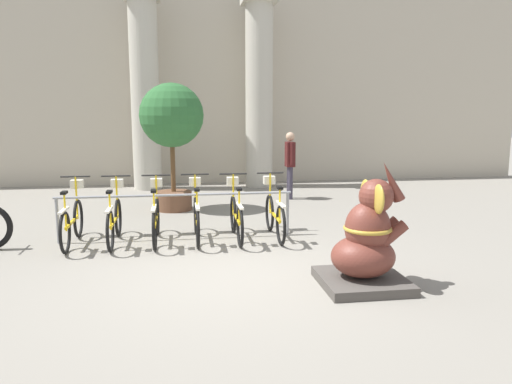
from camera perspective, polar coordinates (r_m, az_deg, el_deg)
ground_plane at (r=6.71m, az=-2.63°, el=-9.30°), size 60.00×60.00×0.00m
building_facade at (r=14.97m, az=-6.28°, el=12.54°), size 20.00×0.20×6.00m
column_left at (r=13.97m, az=-12.58°, el=11.06°), size 0.95×0.95×5.16m
column_right at (r=14.11m, az=0.36°, el=11.26°), size 0.95×0.95×5.16m
bike_rack at (r=8.42m, az=-9.12°, el=-1.29°), size 3.91×0.05×0.77m
bicycle_0 at (r=8.54m, az=-20.26°, el=-3.01°), size 0.48×1.67×1.06m
bicycle_1 at (r=8.42m, az=-15.87°, el=-2.97°), size 0.48×1.67×1.06m
bicycle_2 at (r=8.35m, az=-11.36°, el=-2.89°), size 0.48×1.67×1.06m
bicycle_3 at (r=8.37m, az=-6.82°, el=-2.74°), size 0.48×1.67×1.06m
bicycle_4 at (r=8.38m, az=-2.29°, el=-2.67°), size 0.48×1.67×1.06m
bicycle_5 at (r=8.50m, az=2.13°, el=-2.49°), size 0.48×1.67×1.06m
elephant_statue at (r=6.27m, az=12.53°, el=-5.79°), size 1.03×1.03×1.56m
person_pedestrian at (r=12.14m, az=3.90°, el=3.74°), size 0.22×0.47×1.63m
potted_tree at (r=10.82m, az=-9.61°, el=7.76°), size 1.36×1.36×2.72m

